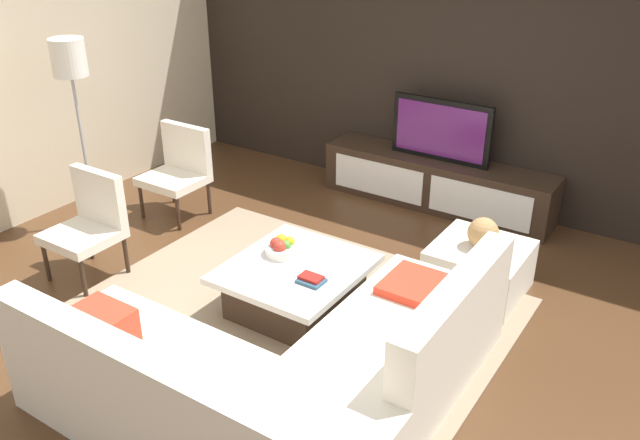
% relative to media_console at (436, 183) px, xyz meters
% --- Properties ---
extents(ground_plane, '(14.00, 14.00, 0.00)m').
position_rel_media_console_xyz_m(ground_plane, '(0.00, -2.40, -0.25)').
color(ground_plane, '#4C301C').
extents(feature_wall_back, '(6.40, 0.12, 2.80)m').
position_rel_media_console_xyz_m(feature_wall_back, '(0.00, 0.30, 1.15)').
color(feature_wall_back, black).
rests_on(feature_wall_back, ground).
extents(side_wall_left, '(0.12, 5.20, 2.80)m').
position_rel_media_console_xyz_m(side_wall_left, '(-3.20, -2.20, 1.15)').
color(side_wall_left, beige).
rests_on(side_wall_left, ground).
extents(area_rug, '(3.08, 2.50, 0.01)m').
position_rel_media_console_xyz_m(area_rug, '(-0.10, -2.40, -0.24)').
color(area_rug, gray).
rests_on(area_rug, ground).
extents(media_console, '(2.34, 0.48, 0.50)m').
position_rel_media_console_xyz_m(media_console, '(0.00, 0.00, 0.00)').
color(media_console, '#332319').
rests_on(media_console, ground).
extents(television, '(1.01, 0.06, 0.60)m').
position_rel_media_console_xyz_m(television, '(0.00, 0.00, 0.55)').
color(television, black).
rests_on(television, media_console).
extents(sectional_couch, '(2.27, 2.30, 0.82)m').
position_rel_media_console_xyz_m(sectional_couch, '(0.49, -3.27, 0.04)').
color(sectional_couch, silver).
rests_on(sectional_couch, ground).
extents(coffee_table, '(0.94, 1.03, 0.38)m').
position_rel_media_console_xyz_m(coffee_table, '(-0.10, -2.30, -0.05)').
color(coffee_table, '#332319').
rests_on(coffee_table, ground).
extents(accent_chair_near, '(0.53, 0.51, 0.87)m').
position_rel_media_console_xyz_m(accent_chair_near, '(-1.80, -2.75, 0.24)').
color(accent_chair_near, '#332319').
rests_on(accent_chair_near, ground).
extents(floor_lamp, '(0.30, 0.30, 1.75)m').
position_rel_media_console_xyz_m(floor_lamp, '(-2.53, -2.17, 1.21)').
color(floor_lamp, '#A5A5AA').
rests_on(floor_lamp, ground).
extents(ottoman, '(0.70, 0.70, 0.40)m').
position_rel_media_console_xyz_m(ottoman, '(0.95, -1.29, -0.05)').
color(ottoman, silver).
rests_on(ottoman, ground).
extents(fruit_bowl, '(0.28, 0.28, 0.14)m').
position_rel_media_console_xyz_m(fruit_bowl, '(-0.29, -2.20, 0.19)').
color(fruit_bowl, silver).
rests_on(fruit_bowl, coffee_table).
extents(accent_chair_far, '(0.57, 0.51, 0.87)m').
position_rel_media_console_xyz_m(accent_chair_far, '(-2.02, -1.51, 0.24)').
color(accent_chair_far, '#332319').
rests_on(accent_chair_far, ground).
extents(decorative_ball, '(0.24, 0.24, 0.24)m').
position_rel_media_console_xyz_m(decorative_ball, '(0.95, -1.29, 0.27)').
color(decorative_ball, '#AD8451').
rests_on(decorative_ball, ottoman).
extents(book_stack, '(0.19, 0.15, 0.05)m').
position_rel_media_console_xyz_m(book_stack, '(0.12, -2.42, 0.15)').
color(book_stack, '#2D516B').
rests_on(book_stack, coffee_table).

